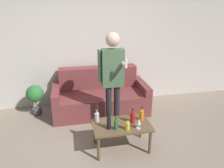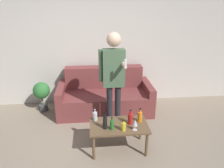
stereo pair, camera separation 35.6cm
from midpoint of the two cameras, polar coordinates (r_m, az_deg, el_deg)
The scene contains 13 objects.
ground_plane at distance 3.45m, azimuth -5.48°, elevation -19.30°, with size 16.00×16.00×0.00m, color gray.
wall_back at distance 4.80m, azimuth -8.89°, elevation 10.23°, with size 8.00×0.06×2.70m.
couch at distance 4.65m, azimuth -5.30°, elevation -3.34°, with size 1.94×0.90×0.90m.
coffee_table at distance 3.45m, azimuth -0.50°, elevation -11.32°, with size 0.89×0.54×0.44m.
bottle_orange at distance 3.49m, azimuth -6.93°, elevation -8.58°, with size 0.07×0.07×0.19m.
bottle_green at distance 3.26m, azimuth 0.90°, elevation -10.89°, with size 0.07×0.07×0.17m.
bottle_dark at distance 3.50m, azimuth 4.82°, elevation -8.15°, with size 0.07×0.07×0.23m.
bottle_yellow at distance 3.42m, azimuth 2.43°, elevation -8.75°, with size 0.08×0.08×0.24m.
bottle_red at distance 3.26m, azimuth -2.16°, elevation -10.62°, with size 0.06×0.06×0.20m.
bottle_clear at distance 3.27m, azimuth -4.00°, elevation -10.16°, with size 0.06×0.06×0.26m.
wine_glass_near at distance 3.27m, azimuth 3.90°, elevation -9.91°, with size 0.07×0.07×0.17m.
person_standing_front at distance 3.66m, azimuth -2.65°, elevation 2.65°, with size 0.43×0.43×1.76m.
potted_plant at distance 4.75m, azimuth -21.52°, elevation -2.85°, with size 0.35×0.35×0.64m.
Camera 1 is at (-0.40, -2.60, 2.23)m, focal length 35.00 mm.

